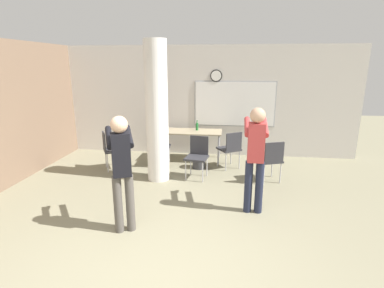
% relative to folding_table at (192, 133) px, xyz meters
% --- Properties ---
extents(ground_plane, '(24.00, 24.00, 0.00)m').
position_rel_folding_table_xyz_m(ground_plane, '(0.12, -4.44, -0.68)').
color(ground_plane, gray).
extents(wall_left_accent, '(0.12, 7.00, 2.80)m').
position_rel_folding_table_xyz_m(wall_left_accent, '(-3.38, -1.94, 0.72)').
color(wall_left_accent, '#7A604C').
rests_on(wall_left_accent, ground_plane).
extents(wall_back, '(8.00, 0.15, 2.80)m').
position_rel_folding_table_xyz_m(wall_back, '(0.14, 0.62, 0.72)').
color(wall_back, silver).
rests_on(wall_back, ground_plane).
extents(support_pillar, '(0.45, 0.45, 2.80)m').
position_rel_folding_table_xyz_m(support_pillar, '(-0.53, -1.37, 0.72)').
color(support_pillar, white).
rests_on(support_pillar, ground_plane).
extents(folding_table, '(1.47, 0.69, 0.74)m').
position_rel_folding_table_xyz_m(folding_table, '(0.00, 0.00, 0.00)').
color(folding_table, tan).
rests_on(folding_table, ground_plane).
extents(bottle_on_table, '(0.07, 0.07, 0.25)m').
position_rel_folding_table_xyz_m(bottle_on_table, '(0.11, 0.11, 0.15)').
color(bottle_on_table, '#1E6B2D').
rests_on(bottle_on_table, folding_table).
extents(waste_bin, '(0.30, 0.30, 0.36)m').
position_rel_folding_table_xyz_m(waste_bin, '(0.24, -0.60, -0.51)').
color(waste_bin, '#38383D').
rests_on(waste_bin, ground_plane).
extents(chair_mid_room, '(0.56, 0.56, 0.87)m').
position_rel_folding_table_xyz_m(chair_mid_room, '(1.75, -1.27, -0.17)').
color(chair_mid_room, '#2D2D33').
rests_on(chair_mid_room, ground_plane).
extents(chair_table_right, '(0.61, 0.61, 0.87)m').
position_rel_folding_table_xyz_m(chair_table_right, '(0.95, -0.54, -0.17)').
color(chair_table_right, '#2D2D33').
rests_on(chair_table_right, ground_plane).
extents(chair_table_front, '(0.51, 0.51, 0.87)m').
position_rel_folding_table_xyz_m(chair_table_front, '(0.26, -1.17, -0.17)').
color(chair_table_front, '#2D2D33').
rests_on(chair_table_front, ground_plane).
extents(chair_near_pillar, '(0.60, 0.60, 0.87)m').
position_rel_folding_table_xyz_m(chair_near_pillar, '(-1.73, -0.92, -0.17)').
color(chair_near_pillar, '#2D2D33').
rests_on(chair_near_pillar, ground_plane).
extents(chair_table_left, '(0.46, 0.46, 0.87)m').
position_rel_folding_table_xyz_m(chair_table_left, '(-0.68, -0.60, -0.17)').
color(chair_table_left, '#2D2D33').
rests_on(chair_table_left, ground_plane).
extents(person_playing_front, '(0.55, 0.68, 1.68)m').
position_rel_folding_table_xyz_m(person_playing_front, '(-0.56, -3.39, 0.31)').
color(person_playing_front, '#514C47').
rests_on(person_playing_front, ground_plane).
extents(person_playing_side, '(0.38, 0.67, 1.71)m').
position_rel_folding_table_xyz_m(person_playing_side, '(1.32, -2.58, 0.32)').
color(person_playing_side, '#1E2338').
rests_on(person_playing_side, ground_plane).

